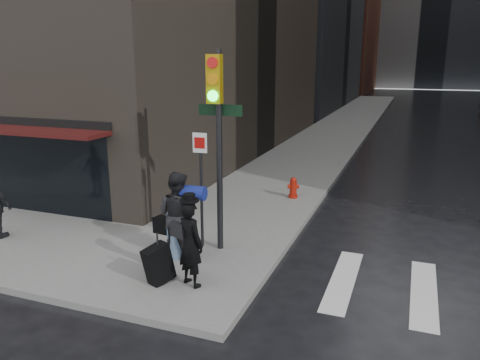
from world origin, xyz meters
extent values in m
plane|color=black|center=(0.00, 0.00, 0.00)|extent=(140.00, 140.00, 0.00)
cube|color=slate|center=(0.00, 27.00, 0.07)|extent=(4.00, 50.00, 0.15)
cube|color=silver|center=(3.50, 1.00, 0.01)|extent=(0.50, 3.00, 0.01)
cube|color=silver|center=(5.10, 1.00, 0.01)|extent=(0.50, 3.00, 0.01)
imported|color=black|center=(0.72, -0.58, 1.02)|extent=(0.75, 0.63, 1.74)
cylinder|color=black|center=(0.72, -0.58, 1.91)|extent=(0.37, 0.37, 0.05)
cylinder|color=black|center=(0.72, -0.58, 1.97)|extent=(0.23, 0.23, 0.14)
cube|color=black|center=(0.43, -0.52, 1.25)|extent=(0.39, 0.25, 0.30)
cube|color=black|center=(0.08, -0.75, 0.56)|extent=(0.53, 0.74, 0.88)
cylinder|color=black|center=(0.08, -0.75, 1.02)|extent=(0.03, 0.03, 0.41)
imported|color=black|center=(-0.18, 0.59, 1.14)|extent=(1.06, 0.88, 1.99)
cube|color=black|center=(-0.61, 0.84, 0.75)|extent=(0.63, 0.40, 0.37)
cylinder|color=navy|center=(0.17, 0.67, 1.67)|extent=(0.61, 0.34, 0.32)
cylinder|color=black|center=(0.53, 1.36, 2.45)|extent=(0.14, 0.14, 4.59)
cube|color=#B0890B|center=(0.55, 1.10, 4.11)|extent=(0.33, 0.22, 1.03)
cylinder|color=red|center=(0.55, 0.99, 4.46)|extent=(0.23, 0.07, 0.23)
cylinder|color=orange|center=(0.55, 0.99, 4.11)|extent=(0.23, 0.07, 0.23)
cylinder|color=#19E533|center=(0.55, 0.99, 3.77)|extent=(0.23, 0.07, 0.23)
cylinder|color=black|center=(0.07, 1.33, 1.53)|extent=(0.07, 0.07, 2.76)
cube|color=white|center=(0.07, 1.30, 2.68)|extent=(0.35, 0.04, 0.46)
cube|color=black|center=(0.53, 1.44, 3.42)|extent=(1.03, 0.09, 0.25)
cylinder|color=#9D1709|center=(1.11, 6.07, 0.20)|extent=(0.30, 0.30, 0.09)
cylinder|color=#9D1709|center=(1.11, 6.07, 0.43)|extent=(0.22, 0.22, 0.56)
sphere|color=#9D1709|center=(1.11, 6.07, 0.73)|extent=(0.21, 0.21, 0.21)
cylinder|color=#9D1709|center=(1.11, 6.07, 0.52)|extent=(0.40, 0.24, 0.13)
camera|label=1|loc=(4.64, -8.23, 4.52)|focal=35.00mm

